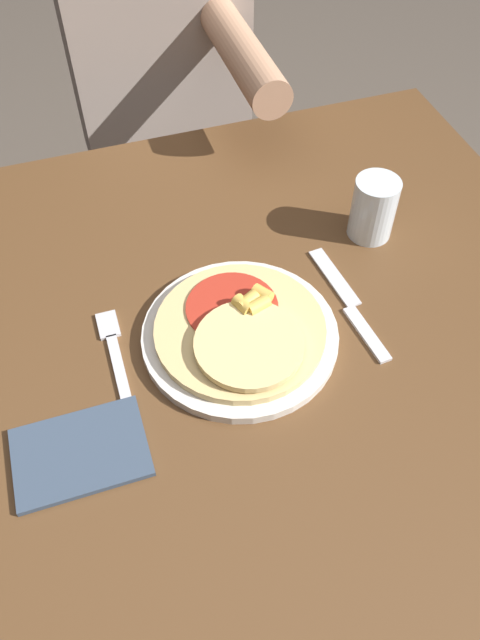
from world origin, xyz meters
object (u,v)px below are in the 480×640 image
object	(u,v)px
dining_table	(226,388)
pizza	(242,330)
plate	(240,335)
fork	(115,354)
person_diner	(160,79)
drinking_glass	(373,208)
knife	(350,304)

from	to	relation	value
dining_table	pizza	distance (m)	0.13
plate	fork	size ratio (longest dim) A/B	1.51
fork	person_diner	bearing A→B (deg)	72.27
plate	drinking_glass	distance (m)	0.29
dining_table	person_diner	distance (m)	0.77
dining_table	fork	world-z (taller)	fork
drinking_glass	knife	bearing A→B (deg)	-125.30
person_diner	knife	bearing A→B (deg)	-82.33
person_diner	drinking_glass	bearing A→B (deg)	-72.83
knife	dining_table	bearing A→B (deg)	-175.26
fork	drinking_glass	bearing A→B (deg)	14.57
dining_table	knife	world-z (taller)	knife
knife	drinking_glass	distance (m)	0.16
pizza	knife	bearing A→B (deg)	4.42
dining_table	knife	xyz separation A→B (m)	(0.19, 0.02, 0.10)
knife	plate	bearing A→B (deg)	-177.33
pizza	knife	xyz separation A→B (m)	(0.16, 0.01, -0.02)
knife	pizza	bearing A→B (deg)	-175.58
dining_table	drinking_glass	distance (m)	0.35
drinking_glass	person_diner	bearing A→B (deg)	107.17
drinking_glass	dining_table	bearing A→B (deg)	-152.99
drinking_glass	pizza	bearing A→B (deg)	-151.21
pizza	drinking_glass	distance (m)	0.29
plate	fork	distance (m)	0.17
person_diner	pizza	bearing A→B (deg)	-94.89
fork	drinking_glass	distance (m)	0.44
pizza	plate	bearing A→B (deg)	104.84
drinking_glass	person_diner	distance (m)	0.65
plate	person_diner	xyz separation A→B (m)	(0.07, 0.75, -0.05)
dining_table	person_diner	world-z (taller)	person_diner
dining_table	fork	distance (m)	0.18
pizza	person_diner	distance (m)	0.76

